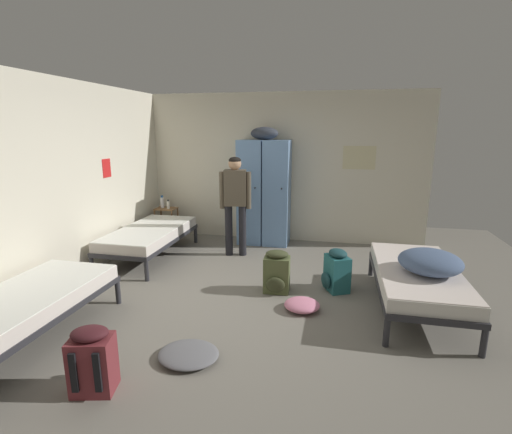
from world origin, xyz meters
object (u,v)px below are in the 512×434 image
(water_bottle, at_px, (162,202))
(clothes_pile_pink, at_px, (302,305))
(bed_left_rear, at_px, (150,235))
(backpack_olive, at_px, (277,272))
(clothes_pile_grey, at_px, (188,354))
(bedding_heap, at_px, (430,262))
(person_traveler, at_px, (235,197))
(bed_left_front, at_px, (23,305))
(lotion_bottle, at_px, (168,205))
(backpack_maroon, at_px, (93,360))
(locker_bank, at_px, (264,190))
(bed_right, at_px, (417,277))
(shelf_unit, at_px, (167,220))
(backpack_teal, at_px, (336,271))

(water_bottle, xyz_separation_m, clothes_pile_pink, (2.91, -2.49, -0.61))
(bed_left_rear, relative_size, backpack_olive, 3.45)
(bed_left_rear, xyz_separation_m, clothes_pile_grey, (1.66, -2.49, -0.34))
(bedding_heap, xyz_separation_m, person_traveler, (-2.62, 1.52, 0.36))
(clothes_pile_grey, bearing_deg, clothes_pile_pink, 51.87)
(bed_left_rear, height_order, bed_left_front, same)
(bedding_heap, relative_size, lotion_bottle, 3.99)
(person_traveler, height_order, backpack_maroon, person_traveler)
(locker_bank, xyz_separation_m, water_bottle, (-1.97, -0.02, -0.29))
(backpack_olive, bearing_deg, bed_left_front, -143.33)
(bed_right, bearing_deg, lotion_bottle, 152.65)
(shelf_unit, distance_m, backpack_teal, 3.69)
(clothes_pile_pink, bearing_deg, backpack_maroon, -130.87)
(shelf_unit, distance_m, lotion_bottle, 0.31)
(bed_right, distance_m, bed_left_front, 4.15)
(backpack_olive, relative_size, backpack_teal, 1.00)
(locker_bank, relative_size, lotion_bottle, 12.04)
(locker_bank, bearing_deg, bed_left_rear, -144.08)
(bedding_heap, bearing_deg, water_bottle, 151.86)
(bedding_heap, distance_m, clothes_pile_grey, 2.72)
(bed_left_front, distance_m, backpack_teal, 3.48)
(shelf_unit, distance_m, clothes_pile_pink, 3.77)
(clothes_pile_pink, bearing_deg, shelf_unit, 138.83)
(bed_left_rear, relative_size, backpack_maroon, 3.45)
(lotion_bottle, height_order, backpack_olive, lotion_bottle)
(lotion_bottle, distance_m, backpack_teal, 3.63)
(bed_left_rear, distance_m, bedding_heap, 4.10)
(backpack_maroon, distance_m, backpack_teal, 2.99)
(bed_right, distance_m, clothes_pile_pink, 1.36)
(backpack_olive, bearing_deg, lotion_bottle, 140.11)
(backpack_olive, height_order, backpack_teal, same)
(backpack_teal, distance_m, clothes_pile_grey, 2.23)
(bed_left_rear, height_order, bed_right, same)
(water_bottle, relative_size, clothes_pile_pink, 0.58)
(locker_bank, xyz_separation_m, person_traveler, (-0.32, -0.79, 0.00))
(backpack_teal, bearing_deg, clothes_pile_pink, -120.16)
(bed_right, relative_size, bed_left_front, 1.00)
(bedding_heap, relative_size, backpack_maroon, 1.25)
(bed_left_rear, bearing_deg, lotion_bottle, 99.21)
(backpack_olive, bearing_deg, person_traveler, 124.47)
(bed_left_front, bearing_deg, bedding_heap, 19.81)
(locker_bank, xyz_separation_m, bed_right, (2.21, -2.17, -0.59))
(backpack_maroon, bearing_deg, water_bottle, 108.77)
(locker_bank, distance_m, bed_left_front, 4.11)
(bed_left_rear, relative_size, person_traveler, 1.18)
(backpack_olive, xyz_separation_m, clothes_pile_grey, (-0.55, -1.60, -0.22))
(shelf_unit, distance_m, bed_left_rear, 1.18)
(bedding_heap, height_order, lotion_bottle, same)
(bedding_heap, bearing_deg, backpack_maroon, -146.00)
(water_bottle, relative_size, lotion_bottle, 1.38)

